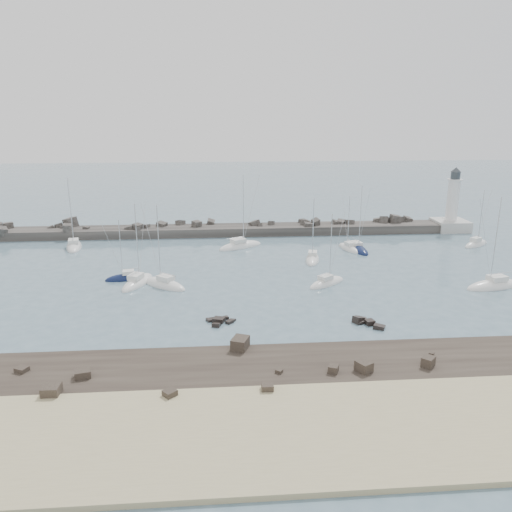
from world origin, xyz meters
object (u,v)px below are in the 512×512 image
at_px(sailboat_3, 138,283).
at_px(lighthouse, 451,217).
at_px(sailboat_4, 240,247).
at_px(sailboat_11, 476,245).
at_px(sailboat_6, 312,260).
at_px(sailboat_2, 127,278).
at_px(sailboat_8, 357,249).
at_px(sailboat_5, 164,285).
at_px(sailboat_9, 349,249).
at_px(sailboat_7, 327,283).
at_px(sailboat_1, 74,247).
at_px(sailboat_10, 494,286).

bearing_deg(sailboat_3, lighthouse, 26.09).
bearing_deg(sailboat_4, sailboat_11, -2.58).
relative_size(sailboat_6, sailboat_11, 1.02).
relative_size(sailboat_2, sailboat_8, 0.78).
bearing_deg(sailboat_11, sailboat_5, -161.86).
distance_m(sailboat_3, sailboat_5, 4.34).
distance_m(sailboat_9, sailboat_11, 25.87).
bearing_deg(sailboat_7, lighthouse, 43.84).
bearing_deg(sailboat_2, sailboat_5, -30.10).
height_order(sailboat_3, sailboat_8, sailboat_8).
relative_size(sailboat_2, sailboat_7, 0.89).
xyz_separation_m(lighthouse, sailboat_11, (-0.71, -13.17, -2.94)).
bearing_deg(lighthouse, sailboat_2, -156.34).
bearing_deg(lighthouse, sailboat_6, -149.08).
xyz_separation_m(sailboat_1, sailboat_11, (78.74, -4.54, 0.01)).
bearing_deg(lighthouse, sailboat_3, -153.91).
bearing_deg(sailboat_2, sailboat_4, 43.56).
bearing_deg(sailboat_7, sailboat_8, 62.32).
bearing_deg(lighthouse, sailboat_8, -149.68).
height_order(sailboat_1, sailboat_9, sailboat_1).
height_order(sailboat_1, sailboat_6, sailboat_1).
xyz_separation_m(sailboat_8, sailboat_11, (24.37, 1.50, 0.02)).
distance_m(sailboat_7, sailboat_8, 21.43).
relative_size(sailboat_2, sailboat_10, 0.70).
bearing_deg(sailboat_1, sailboat_9, -5.99).
relative_size(sailboat_6, sailboat_8, 0.91).
xyz_separation_m(sailboat_2, sailboat_11, (65.27, 15.74, 0.02)).
relative_size(sailboat_7, sailboat_9, 1.06).
height_order(lighthouse, sailboat_10, lighthouse).
bearing_deg(sailboat_4, lighthouse, 13.20).
bearing_deg(sailboat_10, sailboat_4, 145.00).
bearing_deg(lighthouse, sailboat_10, -105.59).
bearing_deg(sailboat_3, sailboat_8, 23.19).
relative_size(sailboat_5, sailboat_9, 1.21).
height_order(sailboat_7, sailboat_11, sailboat_11).
relative_size(lighthouse, sailboat_11, 1.23).
height_order(sailboat_3, sailboat_10, sailboat_10).
bearing_deg(sailboat_8, sailboat_10, -56.41).
relative_size(sailboat_6, sailboat_10, 0.82).
height_order(sailboat_2, sailboat_6, sailboat_6).
bearing_deg(sailboat_7, sailboat_11, 30.81).
height_order(sailboat_1, sailboat_11, sailboat_1).
relative_size(sailboat_3, sailboat_8, 1.00).
xyz_separation_m(sailboat_3, sailboat_8, (38.84, 16.64, -0.02)).
height_order(sailboat_2, sailboat_7, sailboat_7).
distance_m(sailboat_2, sailboat_7, 31.30).
relative_size(sailboat_1, sailboat_10, 0.97).
bearing_deg(sailboat_6, sailboat_3, -160.27).
bearing_deg(sailboat_3, sailboat_9, 24.62).
distance_m(sailboat_1, sailboat_11, 78.87).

